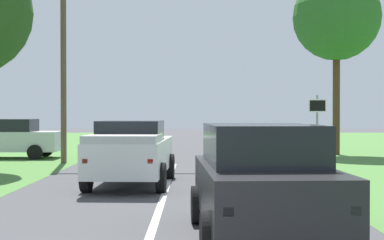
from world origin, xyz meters
TOP-DOWN VIEW (x-y plane):
  - ground_plane at (0.00, 10.04)m, footprint 120.00×120.00m
  - red_suv_near at (1.91, 4.06)m, footprint 2.44×4.58m
  - pickup_truck_lead at (-1.04, 11.09)m, footprint 2.39×5.24m
  - traffic_light at (-3.19, 18.51)m, footprint 6.53×0.40m
  - keep_moving_sign at (4.90, 13.53)m, footprint 0.60×0.09m
  - oak_tree_right at (8.01, 23.40)m, footprint 4.39×4.39m
  - crossing_suv_far at (-7.83, 21.12)m, footprint 4.65×2.14m

SIDE VIEW (x-z plane):
  - ground_plane at x=0.00m, z-range 0.00..0.00m
  - crossing_suv_far at x=-7.83m, z-range 0.04..1.87m
  - pickup_truck_lead at x=-1.04m, z-range 0.04..1.93m
  - red_suv_near at x=1.91m, z-range 0.04..1.97m
  - keep_moving_sign at x=4.90m, z-range 0.37..3.08m
  - traffic_light at x=-3.19m, z-range 1.27..10.16m
  - oak_tree_right at x=8.01m, z-range 2.34..11.50m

